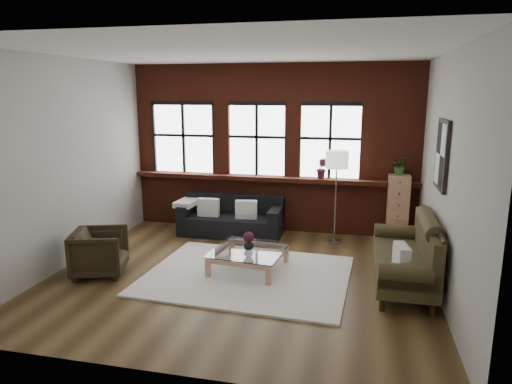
% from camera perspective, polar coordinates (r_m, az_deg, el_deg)
% --- Properties ---
extents(floor, '(5.50, 5.50, 0.00)m').
position_cam_1_polar(floor, '(6.90, -1.95, -10.39)').
color(floor, '#433018').
rests_on(floor, ground).
extents(ceiling, '(5.50, 5.50, 0.00)m').
position_cam_1_polar(ceiling, '(6.38, -2.16, 17.15)').
color(ceiling, white).
rests_on(ceiling, ground).
extents(wall_back, '(5.50, 0.00, 5.50)m').
position_cam_1_polar(wall_back, '(8.86, 2.10, 5.44)').
color(wall_back, '#AEABA2').
rests_on(wall_back, ground).
extents(wall_front, '(5.50, 0.00, 5.50)m').
position_cam_1_polar(wall_front, '(4.14, -10.94, -2.82)').
color(wall_front, '#AEABA2').
rests_on(wall_front, ground).
extents(wall_left, '(0.00, 5.00, 5.00)m').
position_cam_1_polar(wall_left, '(7.62, -22.50, 3.38)').
color(wall_left, '#AEABA2').
rests_on(wall_left, ground).
extents(wall_right, '(0.00, 5.00, 5.00)m').
position_cam_1_polar(wall_right, '(6.34, 22.76, 1.71)').
color(wall_right, '#AEABA2').
rests_on(wall_right, ground).
extents(brick_backwall, '(5.50, 0.12, 3.20)m').
position_cam_1_polar(brick_backwall, '(8.81, 2.02, 5.40)').
color(brick_backwall, maroon).
rests_on(brick_backwall, floor).
extents(sill_ledge, '(5.50, 0.30, 0.08)m').
position_cam_1_polar(sill_ledge, '(8.80, 1.89, 1.71)').
color(sill_ledge, maroon).
rests_on(sill_ledge, brick_backwall).
extents(window_left, '(1.38, 0.10, 1.50)m').
position_cam_1_polar(window_left, '(9.30, -8.99, 6.56)').
color(window_left, black).
rests_on(window_left, brick_backwall).
extents(window_mid, '(1.38, 0.10, 1.50)m').
position_cam_1_polar(window_mid, '(8.86, 0.13, 6.43)').
color(window_mid, black).
rests_on(window_mid, brick_backwall).
extents(window_right, '(1.38, 0.10, 1.50)m').
position_cam_1_polar(window_right, '(8.66, 9.25, 6.13)').
color(window_right, black).
rests_on(window_right, brick_backwall).
extents(wall_poster, '(0.05, 0.74, 0.94)m').
position_cam_1_polar(wall_poster, '(6.59, 22.26, 4.32)').
color(wall_poster, black).
rests_on(wall_poster, wall_right).
extents(shag_rug, '(3.05, 2.45, 0.03)m').
position_cam_1_polar(shag_rug, '(6.87, -1.09, -10.35)').
color(shag_rug, silver).
rests_on(shag_rug, floor).
extents(dark_sofa, '(1.93, 0.78, 0.70)m').
position_cam_1_polar(dark_sofa, '(8.69, -3.13, -3.12)').
color(dark_sofa, black).
rests_on(dark_sofa, floor).
extents(pillow_a, '(0.40, 0.14, 0.34)m').
position_cam_1_polar(pillow_a, '(8.67, -5.97, -1.92)').
color(pillow_a, silver).
rests_on(pillow_a, dark_sofa).
extents(pillow_b, '(0.42, 0.20, 0.34)m').
position_cam_1_polar(pillow_b, '(8.46, -1.23, -2.20)').
color(pillow_b, silver).
rests_on(pillow_b, dark_sofa).
extents(vintage_settee, '(0.86, 1.93, 1.03)m').
position_cam_1_polar(vintage_settee, '(6.69, 17.95, -7.03)').
color(vintage_settee, '#38311A').
rests_on(vintage_settee, floor).
extents(pillow_settee, '(0.20, 0.40, 0.34)m').
position_cam_1_polar(pillow_settee, '(6.09, 17.73, -7.88)').
color(pillow_settee, silver).
rests_on(pillow_settee, vintage_settee).
extents(armchair, '(0.94, 0.93, 0.69)m').
position_cam_1_polar(armchair, '(7.22, -18.95, -7.12)').
color(armchair, black).
rests_on(armchair, floor).
extents(coffee_table, '(1.15, 1.15, 0.35)m').
position_cam_1_polar(coffee_table, '(7.01, -0.92, -8.53)').
color(coffee_table, tan).
rests_on(coffee_table, shag_rug).
extents(vase, '(0.16, 0.16, 0.16)m').
position_cam_1_polar(vase, '(6.92, -0.93, -6.56)').
color(vase, '#B2B2B2').
rests_on(vase, coffee_table).
extents(flowers, '(0.17, 0.17, 0.17)m').
position_cam_1_polar(flowers, '(6.89, -0.93, -5.66)').
color(flowers, '#4A1929').
rests_on(flowers, vase).
extents(drawer_chest, '(0.38, 0.38, 1.22)m').
position_cam_1_polar(drawer_chest, '(8.68, 17.27, -1.90)').
color(drawer_chest, tan).
rests_on(drawer_chest, floor).
extents(potted_plant_top, '(0.32, 0.29, 0.33)m').
position_cam_1_polar(potted_plant_top, '(8.53, 17.60, 3.15)').
color(potted_plant_top, '#2D5923').
rests_on(potted_plant_top, drawer_chest).
extents(floor_lamp, '(0.40, 0.40, 1.81)m').
position_cam_1_polar(floor_lamp, '(8.24, 9.94, -0.15)').
color(floor_lamp, '#A5A5A8').
rests_on(floor_lamp, floor).
extents(sill_plant, '(0.26, 0.23, 0.40)m').
position_cam_1_polar(sill_plant, '(8.61, 8.28, 2.96)').
color(sill_plant, '#4A1929').
rests_on(sill_plant, sill_ledge).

